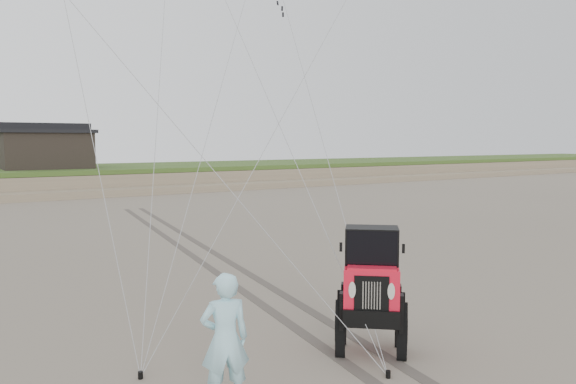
# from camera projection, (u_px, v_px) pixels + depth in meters

# --- Properties ---
(ground) EXTENTS (160.00, 160.00, 0.00)m
(ground) POSITION_uv_depth(u_px,v_px,m) (309.00, 359.00, 9.72)
(ground) COLOR #6B6054
(ground) RESTS_ON ground
(dune_ridge) EXTENTS (160.00, 14.25, 1.73)m
(dune_ridge) POSITION_uv_depth(u_px,v_px,m) (16.00, 181.00, 41.05)
(dune_ridge) COLOR #7A6B54
(dune_ridge) RESTS_ON ground
(cabin) EXTENTS (6.40, 5.40, 3.35)m
(cabin) POSITION_uv_depth(u_px,v_px,m) (45.00, 148.00, 41.49)
(cabin) COLOR black
(cabin) RESTS_ON dune_ridge
(jeep) EXTENTS (4.70, 4.99, 1.79)m
(jeep) POSITION_uv_depth(u_px,v_px,m) (371.00, 304.00, 9.92)
(jeep) COLOR red
(jeep) RESTS_ON ground
(man) EXTENTS (0.80, 0.62, 1.93)m
(man) POSITION_uv_depth(u_px,v_px,m) (225.00, 339.00, 7.94)
(man) COLOR #99DAED
(man) RESTS_ON ground
(stake_main) EXTENTS (0.08, 0.08, 0.12)m
(stake_main) POSITION_uv_depth(u_px,v_px,m) (140.00, 375.00, 8.90)
(stake_main) COLOR black
(stake_main) RESTS_ON ground
(stake_aux) EXTENTS (0.08, 0.08, 0.12)m
(stake_aux) POSITION_uv_depth(u_px,v_px,m) (388.00, 374.00, 8.93)
(stake_aux) COLOR black
(stake_aux) RESTS_ON ground
(tire_tracks) EXTENTS (5.22, 29.74, 0.01)m
(tire_tracks) POSITION_uv_depth(u_px,v_px,m) (215.00, 262.00, 17.50)
(tire_tracks) COLOR #4C443D
(tire_tracks) RESTS_ON ground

